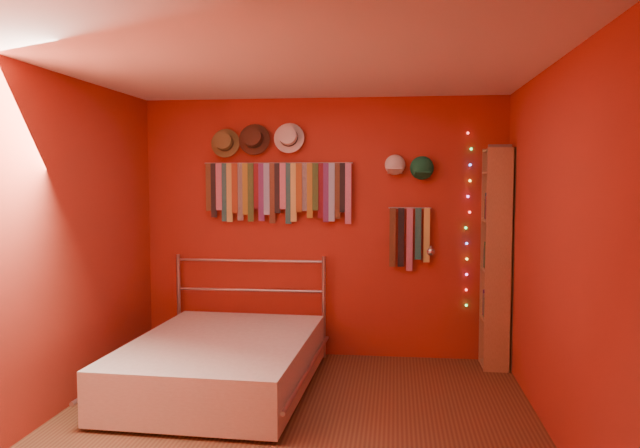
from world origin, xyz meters
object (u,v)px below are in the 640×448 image
at_px(tie_rack, 278,189).
at_px(reading_lamp, 431,251).
at_px(bed, 222,362).
at_px(bookshelf, 501,257).

height_order(tie_rack, reading_lamp, tie_rack).
distance_m(tie_rack, bed, 1.78).
xyz_separation_m(tie_rack, bookshelf, (2.08, -0.15, -0.61)).
relative_size(tie_rack, bookshelf, 0.72).
distance_m(tie_rack, reading_lamp, 1.57).
bearing_deg(tie_rack, reading_lamp, -7.11).
height_order(reading_lamp, bed, reading_lamp).
bearing_deg(tie_rack, bed, -104.36).
height_order(bookshelf, bed, bookshelf).
height_order(tie_rack, bookshelf, bookshelf).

